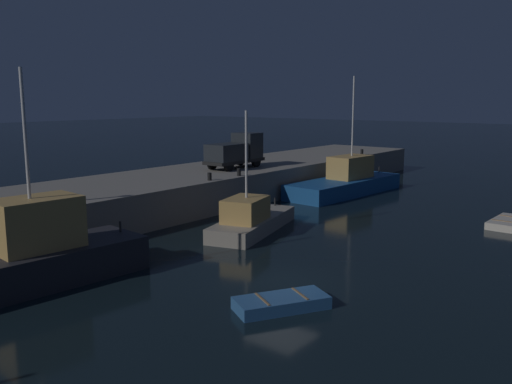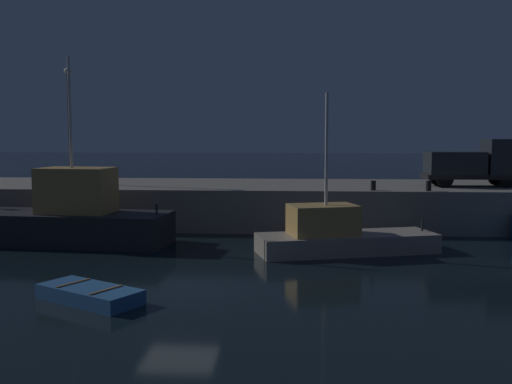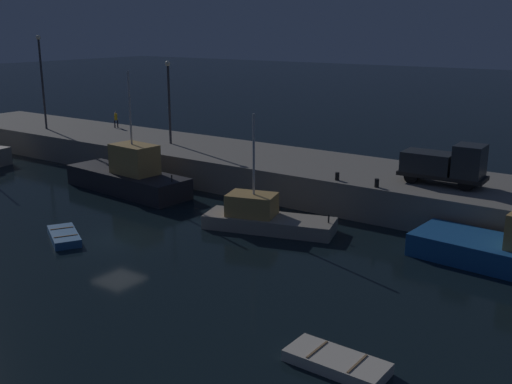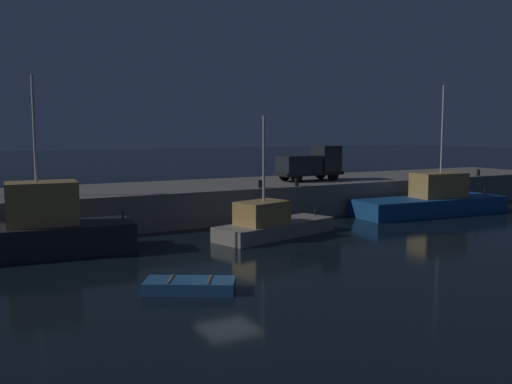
{
  "view_description": "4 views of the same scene",
  "coord_description": "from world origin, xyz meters",
  "px_view_note": "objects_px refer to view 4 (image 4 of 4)",
  "views": [
    {
      "loc": [
        -17.91,
        -12.86,
        7.67
      ],
      "look_at": [
        5.52,
        5.8,
        2.5
      ],
      "focal_mm": 38.01,
      "sensor_mm": 36.0,
      "label": 1
    },
    {
      "loc": [
        3.93,
        -19.22,
        5.16
      ],
      "look_at": [
        2.26,
        5.55,
        2.78
      ],
      "focal_mm": 40.95,
      "sensor_mm": 36.0,
      "label": 2
    },
    {
      "loc": [
        25.75,
        -22.55,
        11.98
      ],
      "look_at": [
        5.45,
        6.29,
        2.33
      ],
      "focal_mm": 42.72,
      "sensor_mm": 36.0,
      "label": 3
    },
    {
      "loc": [
        -10.3,
        -21.65,
        6.22
      ],
      "look_at": [
        5.65,
        7.92,
        2.51
      ],
      "focal_mm": 39.57,
      "sensor_mm": 36.0,
      "label": 4
    }
  ],
  "objects_px": {
    "bollard_west": "(297,182)",
    "fishing_boat_orange": "(271,224)",
    "fishing_trawler_red": "(27,232)",
    "dinghy_red_small": "(190,286)",
    "fishing_boat_blue": "(432,201)",
    "bollard_central": "(478,173)",
    "utility_truck": "(311,164)",
    "bollard_east": "(260,184)"
  },
  "relations": [
    {
      "from": "fishing_boat_blue",
      "to": "fishing_boat_orange",
      "type": "height_order",
      "value": "fishing_boat_blue"
    },
    {
      "from": "fishing_trawler_red",
      "to": "bollard_central",
      "type": "bearing_deg",
      "value": 5.82
    },
    {
      "from": "dinghy_red_small",
      "to": "bollard_east",
      "type": "height_order",
      "value": "bollard_east"
    },
    {
      "from": "fishing_trawler_red",
      "to": "bollard_east",
      "type": "bearing_deg",
      "value": 14.15
    },
    {
      "from": "utility_truck",
      "to": "bollard_central",
      "type": "height_order",
      "value": "utility_truck"
    },
    {
      "from": "fishing_trawler_red",
      "to": "fishing_boat_blue",
      "type": "distance_m",
      "value": 28.06
    },
    {
      "from": "fishing_trawler_red",
      "to": "bollard_west",
      "type": "height_order",
      "value": "fishing_trawler_red"
    },
    {
      "from": "bollard_west",
      "to": "bollard_east",
      "type": "distance_m",
      "value": 2.84
    },
    {
      "from": "fishing_boat_orange",
      "to": "bollard_west",
      "type": "xyz_separation_m",
      "value": [
        4.97,
        5.12,
        1.8
      ]
    },
    {
      "from": "fishing_trawler_red",
      "to": "fishing_boat_blue",
      "type": "relative_size",
      "value": 0.91
    },
    {
      "from": "bollard_central",
      "to": "fishing_boat_orange",
      "type": "bearing_deg",
      "value": -167.57
    },
    {
      "from": "fishing_trawler_red",
      "to": "fishing_boat_orange",
      "type": "relative_size",
      "value": 1.32
    },
    {
      "from": "bollard_west",
      "to": "bollard_central",
      "type": "bearing_deg",
      "value": 0.09
    },
    {
      "from": "fishing_trawler_red",
      "to": "fishing_boat_blue",
      "type": "xyz_separation_m",
      "value": [
        28.06,
        0.7,
        -0.21
      ]
    },
    {
      "from": "utility_truck",
      "to": "fishing_trawler_red",
      "type": "bearing_deg",
      "value": -162.51
    },
    {
      "from": "fishing_trawler_red",
      "to": "dinghy_red_small",
      "type": "height_order",
      "value": "fishing_trawler_red"
    },
    {
      "from": "fishing_trawler_red",
      "to": "bollard_east",
      "type": "xyz_separation_m",
      "value": [
        15.28,
        3.85,
        1.39
      ]
    },
    {
      "from": "fishing_boat_blue",
      "to": "bollard_east",
      "type": "bearing_deg",
      "value": 166.12
    },
    {
      "from": "fishing_trawler_red",
      "to": "bollard_west",
      "type": "distance_m",
      "value": 18.54
    },
    {
      "from": "fishing_boat_blue",
      "to": "utility_truck",
      "type": "relative_size",
      "value": 2.25
    },
    {
      "from": "fishing_trawler_red",
      "to": "dinghy_red_small",
      "type": "bearing_deg",
      "value": -63.72
    },
    {
      "from": "utility_truck",
      "to": "bollard_east",
      "type": "bearing_deg",
      "value": -154.65
    },
    {
      "from": "fishing_boat_orange",
      "to": "bollard_central",
      "type": "bearing_deg",
      "value": 12.43
    },
    {
      "from": "fishing_boat_blue",
      "to": "fishing_boat_orange",
      "type": "bearing_deg",
      "value": -171.9
    },
    {
      "from": "fishing_boat_orange",
      "to": "dinghy_red_small",
      "type": "relative_size",
      "value": 2.23
    },
    {
      "from": "fishing_boat_orange",
      "to": "utility_truck",
      "type": "bearing_deg",
      "value": 44.81
    },
    {
      "from": "fishing_boat_orange",
      "to": "bollard_east",
      "type": "xyz_separation_m",
      "value": [
        2.14,
        5.28,
        1.79
      ]
    },
    {
      "from": "fishing_boat_blue",
      "to": "bollard_west",
      "type": "xyz_separation_m",
      "value": [
        -9.94,
        3.0,
        1.6
      ]
    },
    {
      "from": "fishing_boat_orange",
      "to": "fishing_boat_blue",
      "type": "bearing_deg",
      "value": 8.1
    },
    {
      "from": "utility_truck",
      "to": "bollard_east",
      "type": "xyz_separation_m",
      "value": [
        -6.06,
        -2.87,
        -1.05
      ]
    },
    {
      "from": "bollard_west",
      "to": "fishing_trawler_red",
      "type": "bearing_deg",
      "value": -168.47
    },
    {
      "from": "bollard_west",
      "to": "bollard_central",
      "type": "distance_m",
      "value": 18.4
    },
    {
      "from": "utility_truck",
      "to": "bollard_east",
      "type": "height_order",
      "value": "utility_truck"
    },
    {
      "from": "bollard_west",
      "to": "fishing_boat_orange",
      "type": "bearing_deg",
      "value": -134.17
    },
    {
      "from": "fishing_trawler_red",
      "to": "dinghy_red_small",
      "type": "xyz_separation_m",
      "value": [
        4.77,
        -9.67,
        -0.95
      ]
    },
    {
      "from": "fishing_boat_orange",
      "to": "utility_truck",
      "type": "distance_m",
      "value": 11.91
    },
    {
      "from": "fishing_boat_blue",
      "to": "bollard_west",
      "type": "distance_m",
      "value": 10.5
    },
    {
      "from": "bollard_east",
      "to": "bollard_west",
      "type": "bearing_deg",
      "value": -3.17
    },
    {
      "from": "fishing_trawler_red",
      "to": "bollard_west",
      "type": "relative_size",
      "value": 20.6
    },
    {
      "from": "fishing_boat_blue",
      "to": "utility_truck",
      "type": "bearing_deg",
      "value": 138.06
    },
    {
      "from": "fishing_boat_blue",
      "to": "bollard_central",
      "type": "xyz_separation_m",
      "value": [
        8.46,
        3.03,
        1.61
      ]
    },
    {
      "from": "fishing_boat_blue",
      "to": "bollard_central",
      "type": "height_order",
      "value": "fishing_boat_blue"
    }
  ]
}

